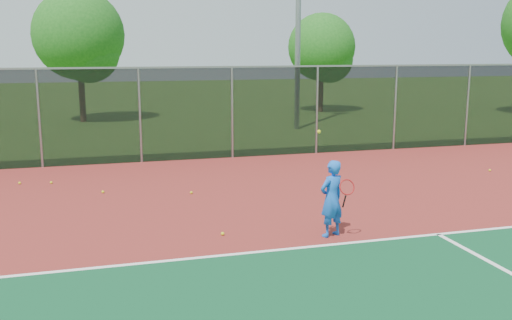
{
  "coord_description": "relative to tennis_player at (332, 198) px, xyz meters",
  "views": [
    {
      "loc": [
        -4.31,
        -6.29,
        3.59
      ],
      "look_at": [
        -1.14,
        5.0,
        1.3
      ],
      "focal_mm": 40.0,
      "sensor_mm": 36.0,
      "label": 1
    }
  ],
  "objects": [
    {
      "name": "practice_ball_0",
      "position": [
        -5.54,
        6.08,
        -0.72
      ],
      "size": [
        0.07,
        0.07,
        0.07
      ],
      "primitive_type": "sphere",
      "color": "#CDCC17",
      "rests_on": "court_apron"
    },
    {
      "name": "practice_ball_1",
      "position": [
        -2.08,
        3.98,
        -0.72
      ],
      "size": [
        0.07,
        0.07,
        0.07
      ],
      "primitive_type": "sphere",
      "color": "#CDCC17",
      "rests_on": "court_apron"
    },
    {
      "name": "tree_back_mid",
      "position": [
        8.38,
        20.98,
        2.75
      ],
      "size": [
        3.83,
        3.83,
        5.62
      ],
      "color": "#3A2315",
      "rests_on": "ground"
    },
    {
      "name": "court_apron",
      "position": [
        0.05,
        -1.5,
        -0.76
      ],
      "size": [
        30.0,
        20.0,
        0.02
      ],
      "primitive_type": "cube",
      "color": "maroon",
      "rests_on": "ground"
    },
    {
      "name": "practice_ball_5",
      "position": [
        6.9,
        4.25,
        -0.72
      ],
      "size": [
        0.07,
        0.07,
        0.07
      ],
      "primitive_type": "sphere",
      "color": "#CDCC17",
      "rests_on": "court_apron"
    },
    {
      "name": "practice_ball_3",
      "position": [
        -4.21,
        4.65,
        -0.72
      ],
      "size": [
        0.07,
        0.07,
        0.07
      ],
      "primitive_type": "sphere",
      "color": "#CDCC17",
      "rests_on": "court_apron"
    },
    {
      "name": "tree_back_left",
      "position": [
        -4.83,
        19.88,
        3.3
      ],
      "size": [
        4.42,
        4.42,
        6.5
      ],
      "color": "#3A2315",
      "rests_on": "ground"
    },
    {
      "name": "tennis_player",
      "position": [
        0.0,
        0.0,
        0.0
      ],
      "size": [
        0.64,
        0.68,
        2.08
      ],
      "color": "blue",
      "rests_on": "court_apron"
    },
    {
      "name": "ground",
      "position": [
        0.05,
        -3.5,
        -0.77
      ],
      "size": [
        120.0,
        120.0,
        0.0
      ],
      "primitive_type": "plane",
      "color": "#35621C",
      "rests_on": "ground"
    },
    {
      "name": "practice_ball_2",
      "position": [
        -2.02,
        0.6,
        -0.72
      ],
      "size": [
        0.07,
        0.07,
        0.07
      ],
      "primitive_type": "sphere",
      "color": "#CDCC17",
      "rests_on": "court_apron"
    },
    {
      "name": "fence_back",
      "position": [
        0.05,
        8.5,
        0.79
      ],
      "size": [
        30.0,
        0.06,
        3.03
      ],
      "color": "black",
      "rests_on": "court_apron"
    },
    {
      "name": "practice_ball_4",
      "position": [
        -6.35,
        6.25,
        -0.72
      ],
      "size": [
        0.07,
        0.07,
        0.07
      ],
      "primitive_type": "sphere",
      "color": "#CDCC17",
      "rests_on": "court_apron"
    }
  ]
}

